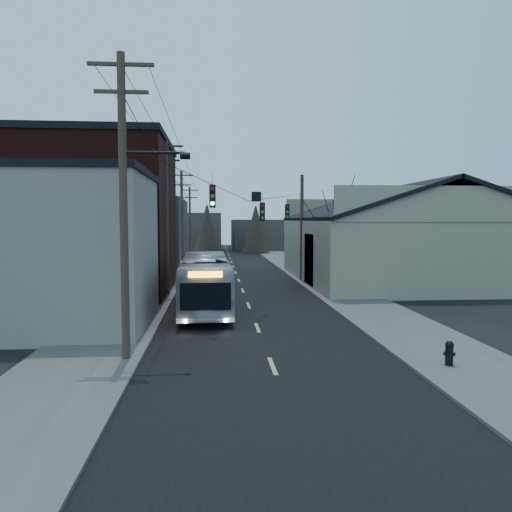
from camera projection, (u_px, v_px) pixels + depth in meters
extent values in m
plane|color=black|center=(280.00, 386.00, 14.76)|extent=(160.00, 160.00, 0.00)
cube|color=black|center=(237.00, 275.00, 44.58)|extent=(9.00, 110.00, 0.02)
cube|color=#474744|center=(163.00, 275.00, 44.05)|extent=(4.00, 110.00, 0.12)
cube|color=#474744|center=(308.00, 274.00, 45.11)|extent=(4.00, 110.00, 0.12)
cube|color=slate|center=(59.00, 251.00, 22.72)|extent=(8.00, 8.00, 7.00)
cube|color=black|center=(94.00, 219.00, 33.47)|extent=(10.00, 12.00, 10.00)
cube|color=#37302C|center=(138.00, 234.00, 49.52)|extent=(9.00, 14.00, 7.00)
cube|color=gray|center=(399.00, 250.00, 40.50)|extent=(16.00, 20.00, 5.00)
cube|color=black|center=(351.00, 203.00, 39.90)|extent=(8.16, 20.60, 2.86)
cube|color=black|center=(448.00, 203.00, 40.55)|extent=(8.16, 20.60, 2.86)
cube|color=#37302C|center=(189.00, 232.00, 78.67)|extent=(10.00, 12.00, 6.00)
cube|color=#37302C|center=(268.00, 234.00, 84.74)|extent=(12.00, 14.00, 5.00)
cone|color=black|center=(335.00, 239.00, 34.92)|extent=(0.40, 0.40, 7.20)
cylinder|color=#382B1E|center=(124.00, 210.00, 16.96)|extent=(0.28, 0.28, 10.50)
cube|color=#382B1E|center=(121.00, 64.00, 16.61)|extent=(2.20, 0.12, 0.12)
cylinder|color=#382B1E|center=(166.00, 219.00, 31.89)|extent=(0.28, 0.28, 10.00)
cube|color=#382B1E|center=(165.00, 146.00, 31.56)|extent=(2.20, 0.12, 0.12)
cylinder|color=#382B1E|center=(182.00, 222.00, 46.82)|extent=(0.28, 0.28, 9.50)
cube|color=#382B1E|center=(181.00, 175.00, 46.51)|extent=(2.20, 0.12, 0.12)
cylinder|color=#382B1E|center=(190.00, 224.00, 61.75)|extent=(0.28, 0.28, 9.00)
cube|color=#382B1E|center=(190.00, 190.00, 61.45)|extent=(2.20, 0.12, 0.12)
cylinder|color=#382B1E|center=(302.00, 228.00, 39.72)|extent=(0.28, 0.28, 8.50)
cube|color=black|center=(213.00, 196.00, 21.63)|extent=(0.28, 0.20, 1.00)
cube|color=black|center=(262.00, 212.00, 26.36)|extent=(0.28, 0.20, 1.00)
cube|color=black|center=(287.00, 212.00, 32.49)|extent=(0.28, 0.20, 1.00)
imported|color=#ADB3B9|center=(205.00, 282.00, 27.15)|extent=(2.82, 11.06, 3.06)
imported|color=#B6B7BE|center=(188.00, 268.00, 44.14)|extent=(1.67, 4.14, 1.34)
cylinder|color=black|center=(449.00, 355.00, 16.48)|extent=(0.26, 0.26, 0.65)
sphere|color=black|center=(450.00, 345.00, 16.45)|extent=(0.28, 0.28, 0.28)
cylinder|color=black|center=(449.00, 354.00, 16.47)|extent=(0.40, 0.27, 0.13)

